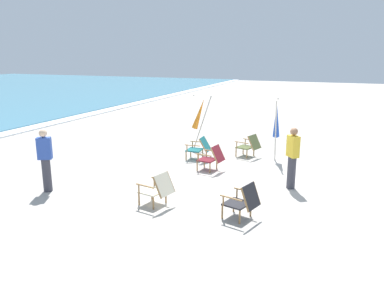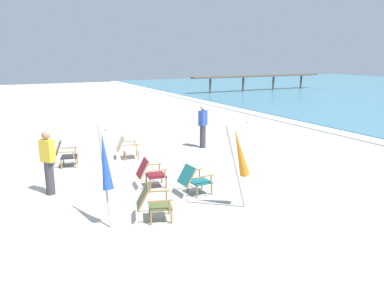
# 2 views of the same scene
# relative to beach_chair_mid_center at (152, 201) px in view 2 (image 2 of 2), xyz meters

# --- Properties ---
(ground_plane) EXTENTS (80.00, 80.00, 0.00)m
(ground_plane) POSITION_rel_beach_chair_mid_center_xyz_m (-2.44, -0.30, -0.42)
(ground_plane) COLOR #B2AAA0
(beach_chair_mid_center) EXTENTS (0.77, 0.88, 0.79)m
(beach_chair_mid_center) POSITION_rel_beach_chair_mid_center_xyz_m (0.00, 0.00, 0.00)
(beach_chair_mid_center) COLOR #515B33
(beach_chair_mid_center) RESTS_ON ground
(beach_chair_front_left) EXTENTS (0.71, 0.83, 0.80)m
(beach_chair_front_left) POSITION_rel_beach_chair_mid_center_xyz_m (-4.97, 0.97, 0.00)
(beach_chair_front_left) COLOR beige
(beach_chair_front_left) RESTS_ON ground
(beach_chair_front_right) EXTENTS (0.66, 0.81, 0.79)m
(beach_chair_front_right) POSITION_rel_beach_chair_mid_center_xyz_m (-1.94, 0.68, -0.00)
(beach_chair_front_right) COLOR maroon
(beach_chair_front_right) RESTS_ON ground
(beach_chair_back_left) EXTENTS (0.62, 0.80, 0.78)m
(beach_chair_back_left) POSITION_rel_beach_chair_mid_center_xyz_m (-0.94, 1.47, -0.00)
(beach_chair_back_left) COLOR #196066
(beach_chair_back_left) RESTS_ON ground
(beach_chair_back_right) EXTENTS (0.74, 0.82, 0.81)m
(beach_chair_back_right) POSITION_rel_beach_chair_mid_center_xyz_m (-4.95, -1.06, 0.01)
(beach_chair_back_right) COLOR #28282D
(beach_chair_back_right) RESTS_ON ground
(umbrella_furled_orange) EXTENTS (0.32, 0.75, 2.03)m
(umbrella_furled_orange) POSITION_rel_beach_chair_mid_center_xyz_m (0.34, 1.96, 0.90)
(umbrella_furled_orange) COLOR #B7B2A8
(umbrella_furled_orange) RESTS_ON ground
(umbrella_furled_blue) EXTENTS (0.58, 0.25, 2.08)m
(umbrella_furled_blue) POSITION_rel_beach_chair_mid_center_xyz_m (-0.21, -0.91, 0.94)
(umbrella_furled_blue) COLOR #B7B2A8
(umbrella_furled_blue) RESTS_ON ground
(person_near_chairs) EXTENTS (0.39, 0.37, 1.63)m
(person_near_chairs) POSITION_rel_beach_chair_mid_center_xyz_m (-2.62, -1.75, 0.41)
(person_near_chairs) COLOR #383842
(person_near_chairs) RESTS_ON ground
(person_by_waterline) EXTENTS (0.34, 0.39, 1.63)m
(person_by_waterline) POSITION_rel_beach_chair_mid_center_xyz_m (-5.18, 4.04, 0.41)
(person_by_waterline) COLOR #383842
(person_by_waterline) RESTS_ON ground
(pier_distant) EXTENTS (0.90, 14.21, 1.58)m
(pier_distant) POSITION_rel_beach_chair_mid_center_xyz_m (-22.32, 19.46, 0.99)
(pier_distant) COLOR brown
(pier_distant) RESTS_ON ground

